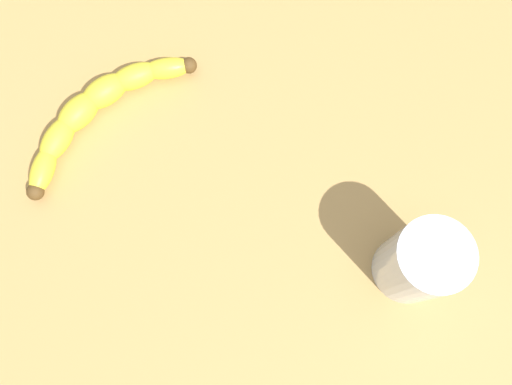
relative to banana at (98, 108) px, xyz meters
The scene contains 3 objects.
wooden_tabletop 22.23cm from the banana, 48.72° to the left, with size 120.00×120.00×3.00cm, color #AC854A.
banana is the anchor object (origin of this frame).
smoothie_glass 37.67cm from the banana, 66.01° to the left, with size 7.06×7.06×10.30cm.
Camera 1 is at (8.83, 2.65, 58.43)cm, focal length 37.11 mm.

